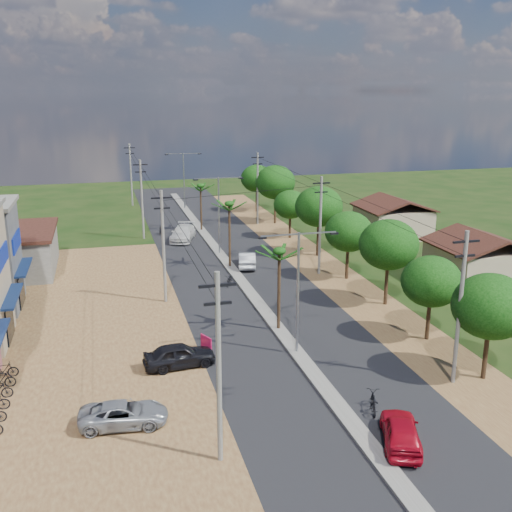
{
  "coord_description": "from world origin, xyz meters",
  "views": [
    {
      "loc": [
        -11.49,
        -33.45,
        16.26
      ],
      "look_at": [
        0.72,
        12.97,
        3.0
      ],
      "focal_mm": 42.0,
      "sensor_mm": 36.0,
      "label": 1
    }
  ],
  "objects": [
    {
      "name": "ground",
      "position": [
        0.0,
        0.0,
        0.0
      ],
      "size": [
        160.0,
        160.0,
        0.0
      ],
      "primitive_type": "plane",
      "color": "black",
      "rests_on": "ground"
    },
    {
      "name": "road",
      "position": [
        0.0,
        15.0,
        0.02
      ],
      "size": [
        12.0,
        110.0,
        0.04
      ],
      "primitive_type": "cube",
      "color": "black",
      "rests_on": "ground"
    },
    {
      "name": "median",
      "position": [
        0.0,
        18.0,
        0.09
      ],
      "size": [
        1.0,
        90.0,
        0.18
      ],
      "primitive_type": "cube",
      "color": "#605E56",
      "rests_on": "ground"
    },
    {
      "name": "dirt_lot_west",
      "position": [
        -15.0,
        8.0,
        0.02
      ],
      "size": [
        18.0,
        46.0,
        0.04
      ],
      "primitive_type": "cube",
      "color": "brown",
      "rests_on": "ground"
    },
    {
      "name": "dirt_shoulder_east",
      "position": [
        8.5,
        15.0,
        0.01
      ],
      "size": [
        5.0,
        90.0,
        0.03
      ],
      "primitive_type": "cube",
      "color": "brown",
      "rests_on": "ground"
    },
    {
      "name": "house_east_near",
      "position": [
        20.0,
        10.0,
        2.39
      ],
      "size": [
        7.6,
        7.5,
        4.6
      ],
      "color": "tan",
      "rests_on": "ground"
    },
    {
      "name": "house_east_far",
      "position": [
        21.0,
        28.0,
        2.39
      ],
      "size": [
        7.6,
        7.5,
        4.6
      ],
      "color": "tan",
      "rests_on": "ground"
    },
    {
      "name": "tree_east_a",
      "position": [
        9.5,
        -6.0,
        4.49
      ],
      "size": [
        4.4,
        4.4,
        6.37
      ],
      "color": "black",
      "rests_on": "ground"
    },
    {
      "name": "tree_east_b",
      "position": [
        9.3,
        0.0,
        4.11
      ],
      "size": [
        4.0,
        4.0,
        5.83
      ],
      "color": "black",
      "rests_on": "ground"
    },
    {
      "name": "tree_east_c",
      "position": [
        9.7,
        7.0,
        4.86
      ],
      "size": [
        4.6,
        4.6,
        6.83
      ],
      "color": "black",
      "rests_on": "ground"
    },
    {
      "name": "tree_east_d",
      "position": [
        9.4,
        14.0,
        4.34
      ],
      "size": [
        4.2,
        4.2,
        6.13
      ],
      "color": "black",
      "rests_on": "ground"
    },
    {
      "name": "tree_east_e",
      "position": [
        9.6,
        22.0,
        5.09
      ],
      "size": [
        4.8,
        4.8,
        7.14
      ],
      "color": "black",
      "rests_on": "ground"
    },
    {
      "name": "tree_east_f",
      "position": [
        9.2,
        30.0,
        3.89
      ],
      "size": [
        3.8,
        3.8,
        5.52
      ],
      "color": "black",
      "rests_on": "ground"
    },
    {
      "name": "tree_east_g",
      "position": [
        9.8,
        38.0,
        5.24
      ],
      "size": [
        5.0,
        5.0,
        7.38
      ],
      "color": "black",
      "rests_on": "ground"
    },
    {
      "name": "tree_east_h",
      "position": [
        9.5,
        46.0,
        4.64
      ],
      "size": [
        4.4,
        4.4,
        6.52
      ],
      "color": "black",
      "rests_on": "ground"
    },
    {
      "name": "palm_median_near",
      "position": [
        0.0,
        4.0,
        5.54
      ],
      "size": [
        2.0,
        2.0,
        6.15
      ],
      "color": "black",
      "rests_on": "ground"
    },
    {
      "name": "palm_median_mid",
      "position": [
        0.0,
        20.0,
        5.9
      ],
      "size": [
        2.0,
        2.0,
        6.55
      ],
      "color": "black",
      "rests_on": "ground"
    },
    {
      "name": "palm_median_far",
      "position": [
        0.0,
        36.0,
        5.26
      ],
      "size": [
        2.0,
        2.0,
        5.85
      ],
      "color": "black",
      "rests_on": "ground"
    },
    {
      "name": "streetlight_near",
      "position": [
        0.0,
        0.0,
        4.79
      ],
      "size": [
        5.1,
        0.18,
        8.0
      ],
      "color": "gray",
      "rests_on": "ground"
    },
    {
      "name": "streetlight_mid",
      "position": [
        0.0,
        25.0,
        4.79
      ],
      "size": [
        5.1,
        0.18,
        8.0
      ],
      "color": "gray",
      "rests_on": "ground"
    },
    {
      "name": "streetlight_far",
      "position": [
        0.0,
        50.0,
        4.79
      ],
      "size": [
        5.1,
        0.18,
        8.0
      ],
      "color": "gray",
      "rests_on": "ground"
    },
    {
      "name": "utility_pole_w_a",
      "position": [
        -7.0,
        -10.0,
        4.76
      ],
      "size": [
        1.6,
        0.24,
        9.0
      ],
      "color": "#605E56",
      "rests_on": "ground"
    },
    {
      "name": "utility_pole_w_b",
      "position": [
        -7.0,
        12.0,
        4.76
      ],
      "size": [
        1.6,
        0.24,
        9.0
      ],
      "color": "#605E56",
      "rests_on": "ground"
    },
    {
      "name": "utility_pole_w_c",
      "position": [
        -7.0,
        34.0,
        4.76
      ],
      "size": [
        1.6,
        0.24,
        9.0
      ],
      "color": "#605E56",
      "rests_on": "ground"
    },
    {
      "name": "utility_pole_w_d",
      "position": [
        -7.0,
        55.0,
        4.76
      ],
      "size": [
        1.6,
        0.24,
        9.0
      ],
      "color": "#605E56",
      "rests_on": "ground"
    },
    {
      "name": "utility_pole_e_a",
      "position": [
        7.5,
        -6.0,
        4.76
      ],
      "size": [
        1.6,
        0.24,
        9.0
      ],
      "color": "#605E56",
      "rests_on": "ground"
    },
    {
      "name": "utility_pole_e_b",
      "position": [
        7.5,
        16.0,
        4.76
      ],
      "size": [
        1.6,
        0.24,
        9.0
      ],
      "color": "#605E56",
      "rests_on": "ground"
    },
    {
      "name": "utility_pole_e_c",
      "position": [
        7.5,
        38.0,
        4.76
      ],
      "size": [
        1.6,
        0.24,
        9.0
      ],
      "color": "#605E56",
      "rests_on": "ground"
    },
    {
      "name": "car_red_near",
      "position": [
        1.5,
        -11.01,
        0.72
      ],
      "size": [
        3.12,
        4.56,
        1.44
      ],
      "primitive_type": "imported",
      "rotation": [
        0.0,
        0.0,
        2.77
      ],
      "color": "#9C0818",
      "rests_on": "ground"
    },
    {
      "name": "car_silver_mid",
      "position": [
        1.63,
        19.85,
        0.74
      ],
      "size": [
        2.52,
        4.72,
        1.48
      ],
      "primitive_type": "imported",
      "rotation": [
        0.0,
        0.0,
        2.92
      ],
      "color": "gray",
      "rests_on": "ground"
    },
    {
      "name": "car_white_far",
      "position": [
        -2.8,
        31.91,
        0.82
      ],
      "size": [
        3.93,
        6.09,
        1.64
      ],
      "primitive_type": "imported",
      "rotation": [
        0.0,
        0.0,
        -0.31
      ],
      "color": "#B3B2AE",
      "rests_on": "ground"
    },
    {
      "name": "car_parked_silver",
      "position": [
        -11.1,
        -5.9,
        0.61
      ],
      "size": [
        4.58,
        2.42,
        1.23
      ],
      "primitive_type": "imported",
      "rotation": [
        0.0,
        0.0,
        1.48
      ],
      "color": "gray",
      "rests_on": "ground"
    },
    {
      "name": "car_parked_dark",
      "position": [
        -7.5,
        0.03,
        0.74
      ],
      "size": [
        4.5,
        2.18,
        1.48
      ],
      "primitive_type": "imported",
      "rotation": [
        0.0,
        0.0,
        1.67
      ],
      "color": "black",
      "rests_on": "ground"
    },
    {
      "name": "moto_rider_east",
      "position": [
        1.61,
        -7.82,
        0.51
      ],
      "size": [
        1.32,
        2.07,
        1.03
      ],
      "primitive_type": "imported",
      "rotation": [
        0.0,
        0.0,
        2.79
      ],
      "color": "black",
      "rests_on": "ground"
    },
    {
      "name": "moto_rider_west_a",
      "position": [
        -1.2,
        14.73,
        0.5
      ],
      "size": [
        1.31,
        2.0,
        0.99
      ],
      "primitive_type": "imported",
      "rotation": [
        0.0,
        0.0,
        -0.38
      ],
      "color": "black",
      "rests_on": "ground"
    },
    {
      "name": "moto_rider_west_b",
      "position": [
        -5.0,
        35.16,
        0.55
      ],
      "size": [
        0.86,
        1.88,
        1.09
      ],
      "primitive_type": "imported",
      "rotation": [
        0.0,
        0.0,
        -0.2
      ],
      "color": "black",
      "rests_on": "ground"
    },
    {
      "name": "roadside_sign",
      "position": [
        -5.5,
        2.0,
        0.49
      ],
      "size": [
        0.54,
        1.14,
        1.0
      ],
      "rotation": [
        0.0,
        0.0,
        0.41
      ],
      "color": "#A10E3F",
      "rests_on": "ground"
    }
  ]
}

